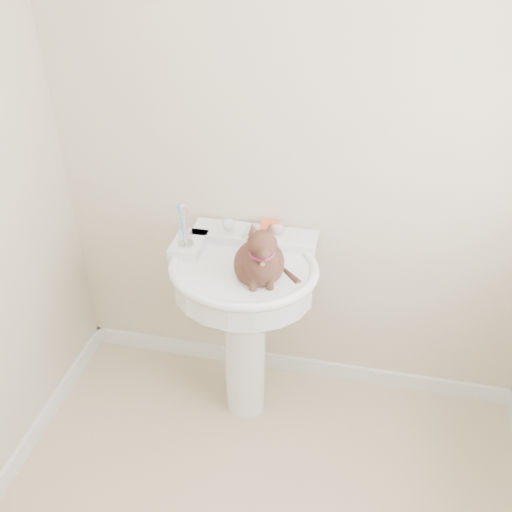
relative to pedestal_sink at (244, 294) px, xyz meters
The scene contains 7 objects.
wall_back 0.66m from the pedestal_sink, 57.24° to the left, with size 2.20×0.00×2.50m, color #C5B19A, non-canonical shape.
baseboard_back 0.73m from the pedestal_sink, 56.33° to the left, with size 2.20×0.02×0.09m, color white.
pedestal_sink is the anchor object (origin of this frame).
faucet 0.28m from the pedestal_sink, 89.03° to the left, with size 0.28×0.12×0.14m.
soap_bar 0.33m from the pedestal_sink, 74.29° to the left, with size 0.09×0.06×0.03m, color #F85F34.
toothbrush_cup 0.36m from the pedestal_sink, 169.77° to the left, with size 0.07×0.07×0.19m.
cat 0.26m from the pedestal_sink, 40.44° to the right, with size 0.22×0.28×0.41m.
Camera 1 is at (0.27, -1.06, 2.20)m, focal length 40.00 mm.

